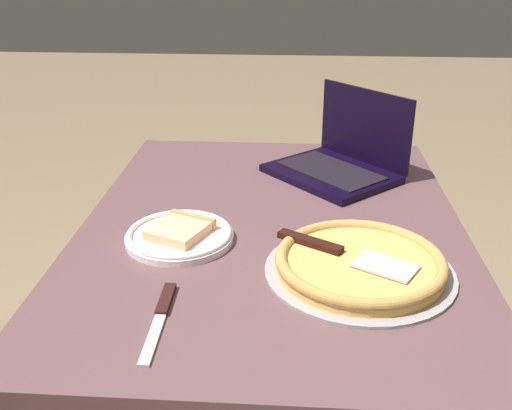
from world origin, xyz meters
TOP-DOWN VIEW (x-y plane):
  - dining_table at (0.00, 0.00)m, footprint 1.09×0.82m
  - laptop at (0.30, -0.17)m, footprint 0.38×0.38m
  - pizza_plate at (-0.09, 0.18)m, footprint 0.22×0.22m
  - pizza_tray at (-0.20, -0.17)m, footprint 0.35×0.35m
  - table_knife at (-0.36, 0.17)m, footprint 0.21×0.02m

SIDE VIEW (x-z plane):
  - dining_table at x=0.00m, z-range 0.26..0.97m
  - table_knife at x=-0.36m, z-range 0.70..0.71m
  - pizza_plate at x=-0.09m, z-range 0.70..0.74m
  - pizza_tray at x=-0.20m, z-range 0.70..0.74m
  - laptop at x=0.30m, z-range 0.64..0.85m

